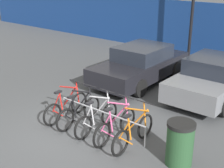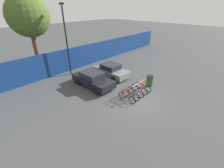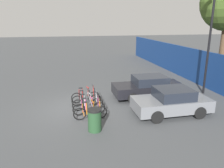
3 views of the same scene
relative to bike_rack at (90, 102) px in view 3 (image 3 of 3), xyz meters
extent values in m
plane|color=#424447|center=(-0.41, -0.68, -0.47)|extent=(120.00, 120.00, 0.00)
cylinder|color=gray|center=(0.00, 0.00, 0.08)|extent=(2.88, 0.04, 0.04)
cylinder|color=gray|center=(-1.44, 0.00, -0.20)|extent=(0.04, 0.04, 0.55)
cylinder|color=gray|center=(1.44, 0.00, -0.20)|extent=(0.04, 0.04, 0.55)
torus|color=black|center=(-1.19, -0.68, -0.14)|extent=(0.06, 0.66, 0.66)
torus|color=black|center=(-1.19, 0.38, -0.14)|extent=(0.06, 0.66, 0.66)
cylinder|color=red|center=(-1.19, 0.01, 0.18)|extent=(0.60, 0.04, 0.76)
cylinder|color=red|center=(-1.19, -0.04, 0.49)|extent=(0.68, 0.04, 0.16)
cylinder|color=red|center=(-1.19, -0.33, 0.12)|extent=(0.14, 0.04, 0.63)
cylinder|color=red|center=(-1.19, -0.53, 0.14)|extent=(0.32, 0.03, 0.58)
cylinder|color=red|center=(-1.19, -0.48, -0.17)|extent=(0.40, 0.03, 0.08)
cylinder|color=red|center=(-1.19, 0.33, 0.20)|extent=(0.12, 0.04, 0.69)
cylinder|color=black|center=(-1.19, 0.29, 0.57)|extent=(0.52, 0.03, 0.03)
cube|color=black|center=(-1.19, -0.42, 0.46)|extent=(0.10, 0.22, 0.05)
torus|color=black|center=(-0.67, -0.68, -0.14)|extent=(0.06, 0.66, 0.66)
torus|color=black|center=(-0.67, 0.38, -0.14)|extent=(0.06, 0.66, 0.66)
cylinder|color=black|center=(-0.67, 0.01, 0.18)|extent=(0.60, 0.04, 0.76)
cylinder|color=black|center=(-0.67, -0.04, 0.49)|extent=(0.68, 0.04, 0.16)
cylinder|color=black|center=(-0.67, -0.33, 0.12)|extent=(0.14, 0.04, 0.63)
cylinder|color=black|center=(-0.67, -0.53, 0.14)|extent=(0.32, 0.03, 0.58)
cylinder|color=black|center=(-0.67, -0.48, -0.17)|extent=(0.40, 0.03, 0.08)
cylinder|color=black|center=(-0.67, 0.33, 0.20)|extent=(0.12, 0.04, 0.69)
cylinder|color=black|center=(-0.67, 0.29, 0.57)|extent=(0.52, 0.03, 0.03)
cube|color=black|center=(-0.67, -0.42, 0.46)|extent=(0.10, 0.22, 0.05)
torus|color=black|center=(0.00, -0.68, -0.14)|extent=(0.06, 0.66, 0.66)
torus|color=black|center=(0.00, 0.38, -0.14)|extent=(0.06, 0.66, 0.66)
cylinder|color=#B7B7BC|center=(0.00, 0.01, 0.18)|extent=(0.60, 0.04, 0.76)
cylinder|color=#B7B7BC|center=(0.00, -0.04, 0.49)|extent=(0.68, 0.04, 0.16)
cylinder|color=#B7B7BC|center=(0.00, -0.33, 0.12)|extent=(0.14, 0.04, 0.63)
cylinder|color=#B7B7BC|center=(0.00, -0.53, 0.14)|extent=(0.32, 0.03, 0.58)
cylinder|color=#B7B7BC|center=(0.00, -0.48, -0.17)|extent=(0.40, 0.03, 0.08)
cylinder|color=#B7B7BC|center=(0.00, 0.33, 0.20)|extent=(0.12, 0.04, 0.69)
cylinder|color=black|center=(0.00, 0.29, 0.57)|extent=(0.52, 0.03, 0.03)
cube|color=black|center=(0.00, -0.42, 0.46)|extent=(0.10, 0.22, 0.05)
torus|color=black|center=(0.62, -0.68, -0.14)|extent=(0.06, 0.66, 0.66)
torus|color=black|center=(0.62, 0.38, -0.14)|extent=(0.06, 0.66, 0.66)
cylinder|color=#E55993|center=(0.62, 0.01, 0.18)|extent=(0.60, 0.04, 0.76)
cylinder|color=#E55993|center=(0.62, -0.04, 0.49)|extent=(0.68, 0.04, 0.16)
cylinder|color=#E55993|center=(0.62, -0.33, 0.12)|extent=(0.14, 0.04, 0.63)
cylinder|color=#E55993|center=(0.62, -0.53, 0.14)|extent=(0.32, 0.03, 0.58)
cylinder|color=#E55993|center=(0.62, -0.48, -0.17)|extent=(0.40, 0.03, 0.08)
cylinder|color=#E55993|center=(0.62, 0.33, 0.20)|extent=(0.12, 0.04, 0.69)
cylinder|color=black|center=(0.62, 0.29, 0.57)|extent=(0.52, 0.03, 0.03)
cube|color=black|center=(0.62, -0.42, 0.46)|extent=(0.10, 0.22, 0.05)
torus|color=black|center=(1.19, -0.68, -0.14)|extent=(0.06, 0.66, 0.66)
torus|color=black|center=(1.19, 0.38, -0.14)|extent=(0.06, 0.66, 0.66)
cylinder|color=orange|center=(1.19, 0.01, 0.18)|extent=(0.60, 0.04, 0.76)
cylinder|color=orange|center=(1.19, -0.04, 0.49)|extent=(0.68, 0.04, 0.16)
cylinder|color=orange|center=(1.19, -0.33, 0.12)|extent=(0.14, 0.04, 0.63)
cylinder|color=orange|center=(1.19, -0.53, 0.14)|extent=(0.32, 0.03, 0.58)
cylinder|color=orange|center=(1.19, -0.48, -0.17)|extent=(0.40, 0.03, 0.08)
cylinder|color=orange|center=(1.19, 0.33, 0.20)|extent=(0.12, 0.04, 0.69)
cylinder|color=black|center=(1.19, 0.29, 0.57)|extent=(0.52, 0.03, 0.03)
cube|color=black|center=(1.19, -0.42, 0.46)|extent=(0.10, 0.22, 0.05)
cube|color=black|center=(-1.31, 3.85, 0.09)|extent=(1.80, 4.40, 0.62)
cube|color=#1E232D|center=(-1.31, 3.96, 0.66)|extent=(1.58, 2.03, 0.52)
cylinder|color=black|center=(-2.16, 5.12, -0.15)|extent=(0.20, 0.64, 0.64)
cylinder|color=black|center=(-0.45, 5.12, -0.15)|extent=(0.20, 0.64, 0.64)
cylinder|color=black|center=(-2.16, 2.57, -0.15)|extent=(0.20, 0.64, 0.64)
cylinder|color=black|center=(-0.45, 2.57, -0.15)|extent=(0.20, 0.64, 0.64)
cube|color=slate|center=(1.46, 4.05, 0.09)|extent=(1.80, 3.95, 0.62)
cube|color=#1E232D|center=(1.46, 4.15, 0.66)|extent=(1.58, 1.82, 0.52)
cylinder|color=black|center=(0.60, 5.20, -0.15)|extent=(0.20, 0.64, 0.64)
cylinder|color=black|center=(2.31, 5.20, -0.15)|extent=(0.20, 0.64, 0.64)
cylinder|color=black|center=(0.60, 2.90, -0.15)|extent=(0.20, 0.64, 0.64)
cylinder|color=black|center=(2.31, 2.90, -0.15)|extent=(0.20, 0.64, 0.64)
cylinder|color=black|center=(-1.21, 7.83, 2.98)|extent=(0.14, 0.14, 6.91)
cylinder|color=#234728|center=(2.41, -0.11, 0.00)|extent=(0.60, 0.60, 0.95)
cylinder|color=black|center=(2.41, -0.11, 0.52)|extent=(0.63, 0.63, 0.08)
cylinder|color=brown|center=(-3.33, 10.62, 1.77)|extent=(0.49, 0.49, 4.49)
camera|label=1|loc=(4.99, -5.70, 3.70)|focal=50.00mm
camera|label=2|loc=(-9.41, -6.22, 6.45)|focal=24.00mm
camera|label=3|loc=(11.19, -1.25, 4.26)|focal=35.00mm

